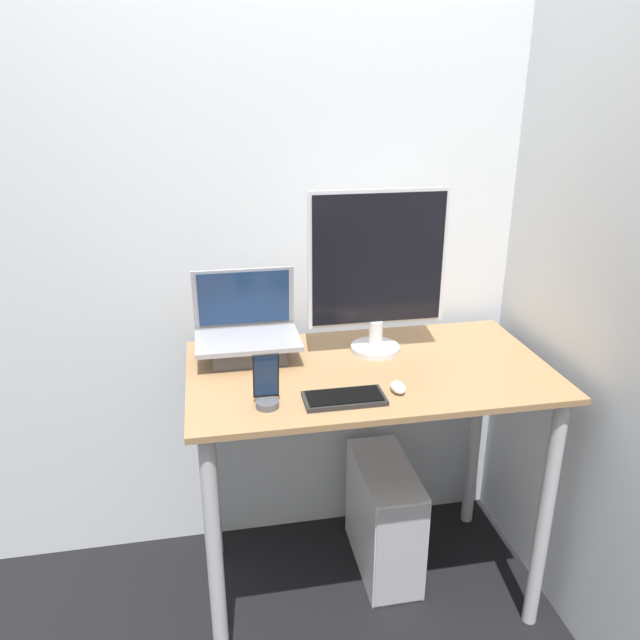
# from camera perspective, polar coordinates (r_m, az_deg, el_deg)

# --- Properties ---
(wall_back) EXTENTS (6.00, 0.05, 2.60)m
(wall_back) POSITION_cam_1_polar(r_m,az_deg,el_deg) (2.31, 2.12, 8.92)
(wall_back) COLOR silver
(wall_back) RESTS_ON ground_plane
(desk) EXTENTS (1.18, 0.66, 0.91)m
(desk) POSITION_cam_1_polar(r_m,az_deg,el_deg) (2.13, 4.40, -8.48)
(desk) COLOR #936D47
(desk) RESTS_ON ground_plane
(laptop) EXTENTS (0.35, 0.24, 0.29)m
(laptop) POSITION_cam_1_polar(r_m,az_deg,el_deg) (2.11, -6.67, -1.58)
(laptop) COLOR #4C4C51
(laptop) RESTS_ON desk
(monitor) EXTENTS (0.47, 0.17, 0.56)m
(monitor) POSITION_cam_1_polar(r_m,az_deg,el_deg) (2.09, 5.29, 4.36)
(monitor) COLOR silver
(monitor) RESTS_ON desk
(keyboard) EXTENTS (0.24, 0.11, 0.02)m
(keyboard) POSITION_cam_1_polar(r_m,az_deg,el_deg) (1.85, 2.23, -7.15)
(keyboard) COLOR black
(keyboard) RESTS_ON desk
(mouse) EXTENTS (0.04, 0.07, 0.03)m
(mouse) POSITION_cam_1_polar(r_m,az_deg,el_deg) (1.91, 7.15, -6.13)
(mouse) COLOR white
(mouse) RESTS_ON desk
(cell_phone) EXTENTS (0.07, 0.07, 0.17)m
(cell_phone) POSITION_cam_1_polar(r_m,az_deg,el_deg) (1.80, -4.90, -6.29)
(cell_phone) COLOR #4C4C51
(cell_phone) RESTS_ON desk
(computer_tower) EXTENTS (0.20, 0.44, 0.44)m
(computer_tower) POSITION_cam_1_polar(r_m,az_deg,el_deg) (2.52, 5.87, -17.47)
(computer_tower) COLOR silver
(computer_tower) RESTS_ON ground_plane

